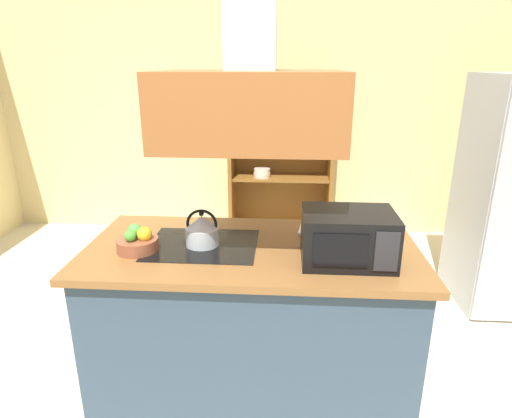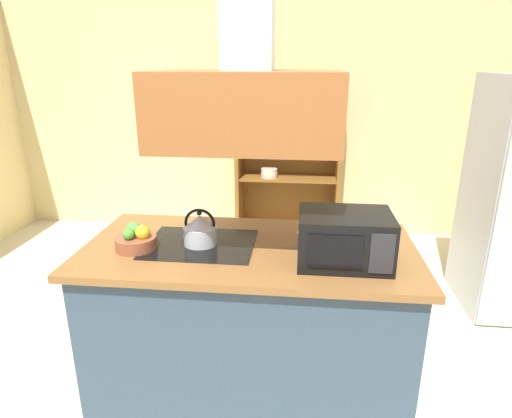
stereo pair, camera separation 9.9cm
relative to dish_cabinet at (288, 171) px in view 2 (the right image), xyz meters
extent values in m
cube|color=beige|center=(-0.18, 0.22, 0.60)|extent=(6.00, 0.12, 2.70)
cube|color=#314456|center=(-0.13, -2.42, -0.32)|extent=(1.75, 0.83, 0.86)
cube|color=brown|center=(-0.13, -2.42, 0.13)|extent=(1.83, 0.91, 0.04)
cube|color=black|center=(-0.40, -2.42, 0.15)|extent=(0.60, 0.48, 0.00)
cube|color=brown|center=(-0.13, -2.42, 0.90)|extent=(0.90, 0.70, 0.36)
cube|color=brown|center=(-0.53, -0.04, 0.10)|extent=(0.04, 0.40, 1.70)
cube|color=brown|center=(0.53, -0.04, 0.10)|extent=(0.04, 0.40, 1.70)
cube|color=brown|center=(0.00, -0.04, 0.94)|extent=(1.10, 0.40, 0.03)
cube|color=brown|center=(0.00, -0.04, -0.71)|extent=(1.10, 0.40, 0.08)
cube|color=brown|center=(0.00, 0.15, 0.10)|extent=(1.10, 0.02, 1.70)
cube|color=brown|center=(0.00, -0.04, -0.07)|extent=(1.02, 0.36, 0.02)
cube|color=brown|center=(0.00, -0.04, 0.36)|extent=(1.02, 0.36, 0.02)
cylinder|color=beige|center=(-0.20, -0.09, -0.03)|extent=(0.18, 0.18, 0.05)
cylinder|color=beige|center=(-0.20, -0.09, 0.02)|extent=(0.17, 0.17, 0.05)
cylinder|color=silver|center=(0.14, -0.08, 0.43)|extent=(0.01, 0.01, 0.12)
cone|color=silver|center=(0.14, -0.08, 0.53)|extent=(0.07, 0.07, 0.08)
cylinder|color=silver|center=(0.31, -0.08, 0.43)|extent=(0.01, 0.01, 0.12)
cone|color=silver|center=(0.31, -0.08, 0.53)|extent=(0.07, 0.07, 0.08)
cylinder|color=silver|center=(-0.40, -2.42, 0.21)|extent=(0.19, 0.19, 0.10)
cone|color=#B4BBC4|center=(-0.40, -2.42, 0.29)|extent=(0.18, 0.18, 0.06)
sphere|color=black|center=(-0.40, -2.42, 0.34)|extent=(0.03, 0.03, 0.03)
torus|color=black|center=(-0.40, -2.42, 0.28)|extent=(0.17, 0.02, 0.17)
cube|color=white|center=(0.32, -2.16, 0.16)|extent=(0.37, 0.28, 0.02)
cube|color=black|center=(0.37, -2.57, 0.28)|extent=(0.46, 0.34, 0.26)
cube|color=black|center=(0.32, -2.74, 0.28)|extent=(0.26, 0.01, 0.17)
cube|color=#262628|center=(0.53, -2.74, 0.28)|extent=(0.11, 0.01, 0.20)
cylinder|color=brown|center=(-0.74, -2.52, 0.19)|extent=(0.22, 0.22, 0.07)
sphere|color=gold|center=(-0.69, -2.53, 0.25)|extent=(0.08, 0.08, 0.08)
sphere|color=#4EA442|center=(-0.76, -2.48, 0.25)|extent=(0.08, 0.08, 0.08)
sphere|color=green|center=(-0.76, -2.56, 0.25)|extent=(0.06, 0.06, 0.06)
camera|label=1|loc=(0.04, -4.62, 1.12)|focal=30.44mm
camera|label=2|loc=(0.14, -4.61, 1.12)|focal=30.44mm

